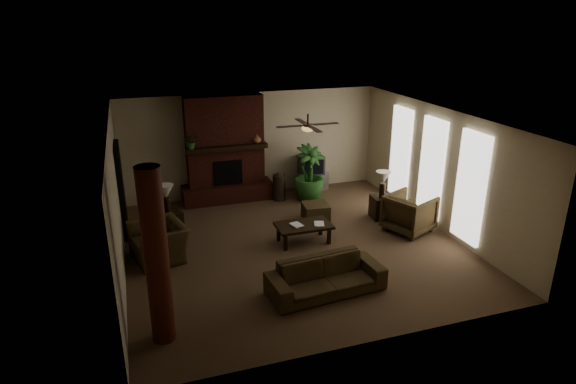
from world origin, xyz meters
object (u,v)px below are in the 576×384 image
object	(u,v)px
floor_plant	(309,185)
lamp_left	(166,193)
armchair_left	(159,236)
armchair_right	(410,211)
tv_stand	(312,182)
coffee_table	(304,227)
side_table_left	(170,224)
side_table_right	(382,207)
ottoman	(316,212)
floor_vase	(279,185)
lamp_right	(383,179)
sofa	(326,271)
log_column	(156,258)

from	to	relation	value
floor_plant	lamp_left	bearing A→B (deg)	-163.99
floor_plant	armchair_left	bearing A→B (deg)	-151.89
armchair_right	tv_stand	size ratio (longest dim) A/B	1.14
coffee_table	side_table_left	distance (m)	3.05
tv_stand	side_table_right	size ratio (longest dim) A/B	1.55
armchair_right	ottoman	distance (m)	2.23
floor_vase	side_table_right	distance (m)	2.82
side_table_left	lamp_right	bearing A→B (deg)	-7.27
floor_vase	armchair_left	bearing A→B (deg)	-143.89
coffee_table	lamp_left	bearing A→B (deg)	154.48
armchair_right	sofa	bearing A→B (deg)	99.17
side_table_left	lamp_left	size ratio (longest dim) A/B	0.85
tv_stand	floor_vase	bearing A→B (deg)	177.55
lamp_right	side_table_right	bearing A→B (deg)	31.32
floor_vase	lamp_left	bearing A→B (deg)	-156.32
coffee_table	tv_stand	world-z (taller)	tv_stand
coffee_table	ottoman	xyz separation A→B (m)	(0.71, 1.09, -0.17)
coffee_table	lamp_left	xyz separation A→B (m)	(-2.77, 1.32, 0.63)
armchair_left	coffee_table	size ratio (longest dim) A/B	0.95
tv_stand	side_table_right	distance (m)	2.54
floor_vase	floor_plant	distance (m)	0.80
armchair_left	lamp_right	bearing A→B (deg)	81.03
log_column	lamp_right	distance (m)	6.33
armchair_left	side_table_right	distance (m)	5.38
armchair_right	ottoman	bearing A→B (deg)	30.45
sofa	side_table_left	world-z (taller)	sofa
floor_plant	coffee_table	bearing A→B (deg)	-113.05
ottoman	lamp_left	world-z (taller)	lamp_left
tv_stand	side_table_right	xyz separation A→B (m)	(0.93, -2.36, 0.03)
sofa	floor_vase	distance (m)	4.72
ottoman	coffee_table	bearing A→B (deg)	-122.95
floor_plant	tv_stand	bearing A→B (deg)	62.19
armchair_left	floor_vase	distance (m)	4.11
armchair_left	coffee_table	world-z (taller)	armchair_left
armchair_right	ottoman	xyz separation A→B (m)	(-1.80, 1.29, -0.29)
sofa	armchair_right	xyz separation A→B (m)	(2.82, 1.83, 0.07)
armchair_right	coffee_table	world-z (taller)	armchair_right
side_table_left	side_table_right	size ratio (longest dim) A/B	1.00
ottoman	lamp_left	distance (m)	3.57
armchair_right	side_table_left	bearing A→B (deg)	50.11
floor_vase	lamp_right	distance (m)	2.87
log_column	armchair_left	bearing A→B (deg)	86.77
ottoman	floor_plant	bearing A→B (deg)	76.43
floor_plant	side_table_right	distance (m)	2.14
log_column	floor_vase	bearing A→B (deg)	55.96
side_table_right	sofa	bearing A→B (deg)	-133.77
side_table_left	lamp_left	xyz separation A→B (m)	(-0.02, 0.01, 0.73)
floor_vase	lamp_left	size ratio (longest dim) A/B	1.18
ottoman	tv_stand	size ratio (longest dim) A/B	0.71
floor_vase	side_table_left	world-z (taller)	floor_vase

